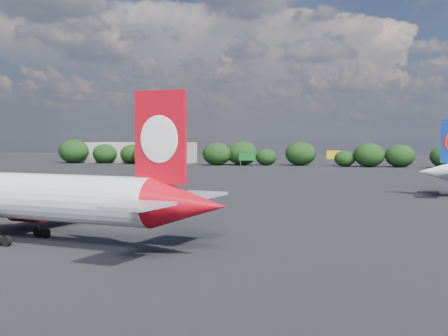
# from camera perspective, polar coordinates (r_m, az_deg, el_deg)

# --- Properties ---
(ground) EXTENTS (500.00, 500.00, 0.00)m
(ground) POSITION_cam_1_polar(r_m,az_deg,el_deg) (105.38, -1.87, -2.91)
(ground) COLOR black
(ground) RESTS_ON ground
(qantas_airliner) EXTENTS (45.51, 43.47, 14.89)m
(qantas_airliner) POSITION_cam_1_polar(r_m,az_deg,el_deg) (67.22, -18.46, -2.54)
(qantas_airliner) COLOR white
(qantas_airliner) RESTS_ON ground
(terminal_building) EXTENTS (42.00, 16.00, 8.00)m
(terminal_building) POSITION_cam_1_polar(r_m,az_deg,el_deg) (251.15, -7.60, 1.41)
(terminal_building) COLOR #9C9586
(terminal_building) RESTS_ON ground
(highway_sign) EXTENTS (6.00, 0.30, 4.50)m
(highway_sign) POSITION_cam_1_polar(r_m,az_deg,el_deg) (221.85, 2.14, 1.00)
(highway_sign) COLOR #125E20
(highway_sign) RESTS_ON ground
(billboard_yellow) EXTENTS (5.00, 0.30, 5.50)m
(billboard_yellow) POSITION_cam_1_polar(r_m,az_deg,el_deg) (223.35, 10.01, 1.16)
(billboard_yellow) COLOR gold
(billboard_yellow) RESTS_ON ground
(horizon_treeline) EXTENTS (202.98, 15.57, 9.32)m
(horizon_treeline) POSITION_cam_1_polar(r_m,az_deg,el_deg) (221.34, 9.99, 1.20)
(horizon_treeline) COLOR black
(horizon_treeline) RESTS_ON ground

